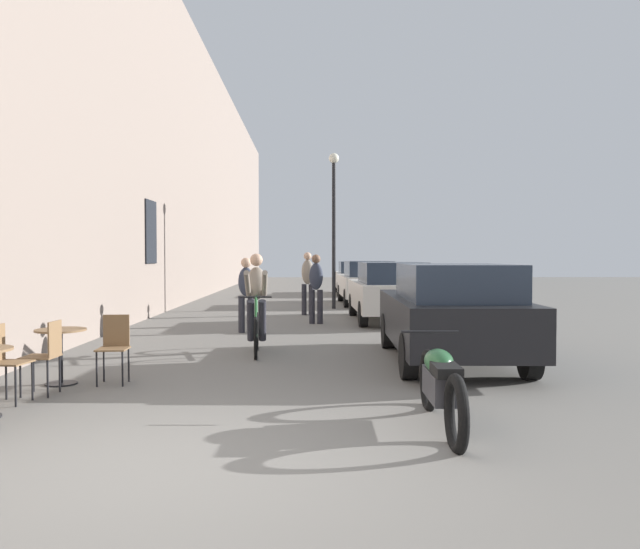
# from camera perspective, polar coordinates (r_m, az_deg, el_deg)

# --- Properties ---
(ground_plane) EXTENTS (88.00, 88.00, 0.00)m
(ground_plane) POSITION_cam_1_polar(r_m,az_deg,el_deg) (5.28, -13.46, -16.75)
(ground_plane) COLOR slate
(building_facade_left) EXTENTS (0.54, 68.00, 10.29)m
(building_facade_left) POSITION_cam_1_polar(r_m,az_deg,el_deg) (19.74, -14.57, 11.79)
(building_facade_left) COLOR gray
(building_facade_left) RESTS_ON ground_plane
(cafe_chair_near_toward_street) EXTENTS (0.43, 0.43, 0.89)m
(cafe_chair_near_toward_street) POSITION_cam_1_polar(r_m,az_deg,el_deg) (7.97, -26.90, -6.79)
(cafe_chair_near_toward_street) COLOR black
(cafe_chair_near_toward_street) RESTS_ON ground_plane
(cafe_table_mid) EXTENTS (0.64, 0.64, 0.72)m
(cafe_table_mid) POSITION_cam_1_polar(r_m,az_deg,el_deg) (8.80, -22.61, -5.91)
(cafe_table_mid) COLOR black
(cafe_table_mid) RESTS_ON ground_plane
(cafe_chair_mid_toward_street) EXTENTS (0.40, 0.40, 0.89)m
(cafe_chair_mid_toward_street) POSITION_cam_1_polar(r_m,az_deg,el_deg) (8.65, -18.28, -6.02)
(cafe_chair_mid_toward_street) COLOR black
(cafe_chair_mid_toward_street) RESTS_ON ground_plane
(cafe_chair_mid_toward_wall) EXTENTS (0.39, 0.39, 0.89)m
(cafe_chair_mid_toward_wall) POSITION_cam_1_polar(r_m,az_deg,el_deg) (8.20, -23.72, -6.50)
(cafe_chair_mid_toward_wall) COLOR black
(cafe_chair_mid_toward_wall) RESTS_ON ground_plane
(cyclist_on_bicycle) EXTENTS (0.52, 1.76, 1.74)m
(cyclist_on_bicycle) POSITION_cam_1_polar(r_m,az_deg,el_deg) (10.78, -5.83, -2.87)
(cyclist_on_bicycle) COLOR black
(cyclist_on_bicycle) RESTS_ON ground_plane
(pedestrian_near) EXTENTS (0.37, 0.28, 1.63)m
(pedestrian_near) POSITION_cam_1_polar(r_m,az_deg,el_deg) (13.64, -6.77, -1.46)
(pedestrian_near) COLOR #26262D
(pedestrian_near) RESTS_ON ground_plane
(pedestrian_mid) EXTENTS (0.38, 0.30, 1.71)m
(pedestrian_mid) POSITION_cam_1_polar(r_m,az_deg,el_deg) (15.30, -0.37, -0.94)
(pedestrian_mid) COLOR #26262D
(pedestrian_mid) RESTS_ON ground_plane
(pedestrian_far) EXTENTS (0.36, 0.27, 1.77)m
(pedestrian_far) POSITION_cam_1_polar(r_m,az_deg,el_deg) (17.58, -1.14, -0.47)
(pedestrian_far) COLOR #26262D
(pedestrian_far) RESTS_ON ground_plane
(street_lamp) EXTENTS (0.32, 0.32, 4.90)m
(street_lamp) POSITION_cam_1_polar(r_m,az_deg,el_deg) (19.74, 1.28, 5.89)
(street_lamp) COLOR black
(street_lamp) RESTS_ON ground_plane
(parked_car_nearest) EXTENTS (1.94, 4.40, 1.55)m
(parked_car_nearest) POSITION_cam_1_polar(r_m,az_deg,el_deg) (9.93, 11.81, -3.33)
(parked_car_nearest) COLOR black
(parked_car_nearest) RESTS_ON ground_plane
(parked_car_second) EXTENTS (1.85, 4.28, 1.51)m
(parked_car_second) POSITION_cam_1_polar(r_m,az_deg,el_deg) (16.02, 6.35, -1.47)
(parked_car_second) COLOR beige
(parked_car_second) RESTS_ON ground_plane
(parked_car_third) EXTENTS (1.86, 4.24, 1.50)m
(parked_car_third) POSITION_cam_1_polar(r_m,az_deg,el_deg) (21.47, 4.31, -0.68)
(parked_car_third) COLOR beige
(parked_car_third) RESTS_ON ground_plane
(parked_car_fourth) EXTENTS (1.71, 4.03, 1.43)m
(parked_car_fourth) POSITION_cam_1_polar(r_m,az_deg,el_deg) (27.08, 3.26, -0.25)
(parked_car_fourth) COLOR beige
(parked_car_fourth) RESTS_ON ground_plane
(parked_motorcycle) EXTENTS (0.62, 2.15, 0.92)m
(parked_motorcycle) POSITION_cam_1_polar(r_m,az_deg,el_deg) (6.29, 10.99, -9.90)
(parked_motorcycle) COLOR black
(parked_motorcycle) RESTS_ON ground_plane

